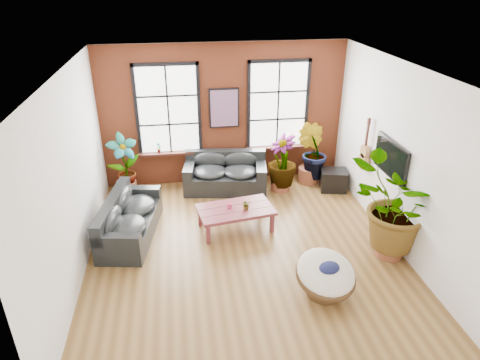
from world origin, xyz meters
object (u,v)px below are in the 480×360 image
object	(u,v)px
sofa_back	(225,173)
papasan_chair	(326,275)
coffee_table	(235,211)
sofa_left	(128,220)

from	to	relation	value
sofa_back	papasan_chair	distance (m)	4.33
sofa_back	papasan_chair	bearing A→B (deg)	-65.43
coffee_table	papasan_chair	distance (m)	2.55
coffee_table	papasan_chair	size ratio (longest dim) A/B	1.34
sofa_back	coffee_table	distance (m)	1.92
sofa_back	coffee_table	size ratio (longest dim) A/B	1.27
sofa_left	coffee_table	distance (m)	2.22
sofa_left	papasan_chair	distance (m)	4.14
sofa_left	papasan_chair	size ratio (longest dim) A/B	1.81
sofa_left	coffee_table	world-z (taller)	sofa_left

